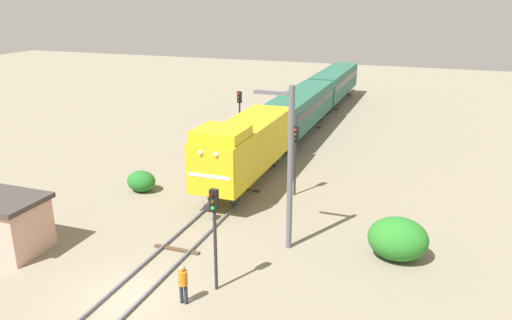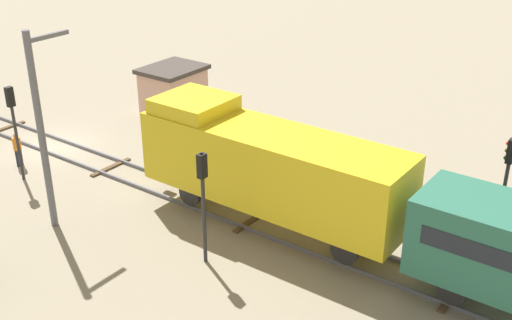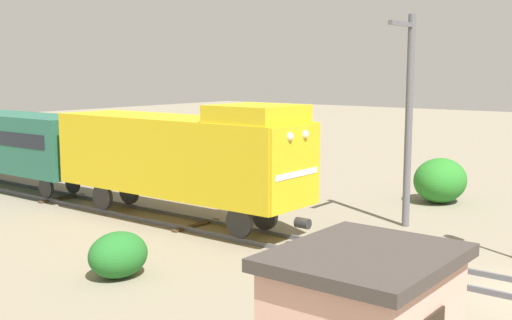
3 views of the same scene
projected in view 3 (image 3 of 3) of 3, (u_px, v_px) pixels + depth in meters
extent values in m
cube|color=#4C3823|center=(401.00, 267.00, 19.43)|extent=(2.40, 0.24, 0.09)
cube|color=#4C3823|center=(196.00, 225.00, 24.59)|extent=(2.40, 0.24, 0.09)
cube|color=#4C3823|center=(62.00, 198.00, 29.76)|extent=(2.40, 0.24, 0.09)
cube|color=gold|center=(177.00, 154.00, 24.79)|extent=(2.90, 11.00, 2.90)
cube|color=gold|center=(257.00, 114.00, 22.18)|extent=(2.75, 2.80, 0.60)
cube|color=gold|center=(296.00, 168.00, 21.42)|extent=(2.84, 0.10, 2.84)
cube|color=white|center=(297.00, 174.00, 21.42)|extent=(2.46, 0.06, 0.20)
sphere|color=white|center=(290.00, 136.00, 20.88)|extent=(0.28, 0.28, 0.28)
sphere|color=white|center=(305.00, 134.00, 21.59)|extent=(0.28, 0.28, 0.28)
cylinder|color=#262628|center=(303.00, 223.00, 21.50)|extent=(0.36, 0.50, 0.36)
cylinder|color=#262628|center=(240.00, 222.00, 22.26)|extent=(0.18, 1.10, 1.10)
cylinder|color=#262628|center=(265.00, 215.00, 23.39)|extent=(0.18, 1.10, 1.10)
cylinder|color=#262628|center=(103.00, 197.00, 26.76)|extent=(0.18, 1.10, 1.10)
cylinder|color=#262628|center=(129.00, 191.00, 27.88)|extent=(0.18, 1.10, 1.10)
cylinder|color=#262628|center=(46.00, 188.00, 29.20)|extent=(0.16, 0.96, 0.96)
cylinder|color=#262628|center=(73.00, 183.00, 30.32)|extent=(0.16, 0.96, 0.96)
cylinder|color=#262628|center=(244.00, 160.00, 27.16)|extent=(0.14, 0.14, 4.36)
cube|color=black|center=(244.00, 119.00, 26.92)|extent=(0.32, 0.24, 0.90)
sphere|color=red|center=(247.00, 113.00, 26.80)|extent=(0.16, 0.16, 0.16)
sphere|color=#3C3306|center=(247.00, 119.00, 26.83)|extent=(0.16, 0.16, 0.16)
sphere|color=black|center=(247.00, 126.00, 26.87)|extent=(0.16, 0.16, 0.16)
cylinder|color=#595960|center=(409.00, 122.00, 24.11)|extent=(0.28, 0.28, 7.99)
cube|color=#595960|center=(401.00, 24.00, 22.90)|extent=(1.80, 0.16, 0.16)
cube|color=#3F3833|center=(366.00, 257.00, 11.53)|extent=(3.50, 2.90, 0.24)
ellipsoid|color=#287726|center=(440.00, 180.00, 28.91)|extent=(2.78, 2.28, 2.02)
ellipsoid|color=#226926|center=(118.00, 255.00, 18.49)|extent=(1.84, 1.50, 1.34)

